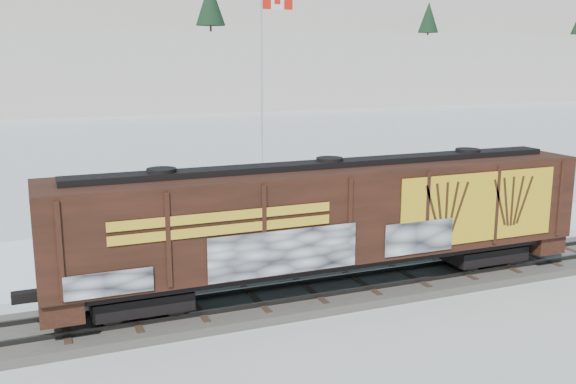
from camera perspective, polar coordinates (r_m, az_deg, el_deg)
name	(u,v)px	position (r m, az deg, el deg)	size (l,w,h in m)	color
ground	(310,298)	(22.42, 2.00, -9.42)	(500.00, 500.00, 0.00)	white
rail_track	(310,294)	(22.36, 2.00, -9.07)	(50.00, 3.40, 0.43)	#59544C
parking_strip	(242,242)	(29.05, -4.13, -4.42)	(40.00, 8.00, 0.03)	white
hillside	(57,30)	(159.17, -19.82, 13.36)	(360.00, 110.00, 93.00)	white
hopper_railcar	(329,216)	(21.82, 3.67, -2.16)	(18.75, 3.06, 4.33)	black
flagpole	(264,126)	(35.67, -2.19, 5.85)	(2.30, 0.90, 11.90)	silver
car_silver	(111,247)	(26.09, -15.43, -4.71)	(2.02, 5.03, 1.71)	silver
car_white	(165,231)	(28.06, -10.84, -3.42)	(1.73, 4.96, 1.63)	silver
car_dark	(351,214)	(31.38, 5.63, -1.94)	(1.86, 4.57, 1.33)	black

